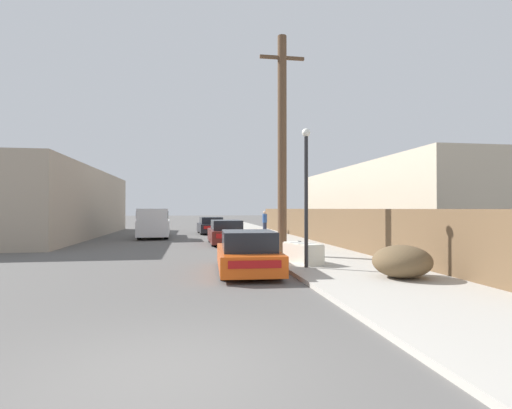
{
  "coord_description": "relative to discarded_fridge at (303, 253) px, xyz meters",
  "views": [
    {
      "loc": [
        0.32,
        -4.72,
        1.95
      ],
      "look_at": [
        2.67,
        9.9,
        2.1
      ],
      "focal_mm": 28.0,
      "sensor_mm": 36.0,
      "label": 1
    }
  ],
  "objects": [
    {
      "name": "ground_plane",
      "position": [
        -4.02,
        -8.34,
        -0.45
      ],
      "size": [
        220.0,
        220.0,
        0.0
      ],
      "primitive_type": "plane",
      "color": "#595654"
    },
    {
      "name": "wooden_fence",
      "position": [
        3.23,
        8.49,
        0.58
      ],
      "size": [
        0.08,
        31.3,
        1.82
      ],
      "primitive_type": "cube",
      "color": "brown",
      "rests_on": "sidewalk_curb"
    },
    {
      "name": "brush_pile",
      "position": [
        1.8,
        -3.23,
        0.1
      ],
      "size": [
        1.55,
        1.51,
        0.86
      ],
      "color": "brown",
      "rests_on": "sidewalk_curb"
    },
    {
      "name": "car_parked_far",
      "position": [
        -2.26,
        18.11,
        0.16
      ],
      "size": [
        2.1,
        4.22,
        1.3
      ],
      "rotation": [
        0.0,
        0.0,
        0.06
      ],
      "color": "black",
      "rests_on": "ground"
    },
    {
      "name": "discarded_fridge",
      "position": [
        0.0,
        0.0,
        0.0
      ],
      "size": [
        1.07,
        1.74,
        0.69
      ],
      "rotation": [
        0.0,
        0.0,
        0.28
      ],
      "color": "silver",
      "rests_on": "sidewalk_curb"
    },
    {
      "name": "utility_pole",
      "position": [
        -0.16,
        2.4,
        4.1
      ],
      "size": [
        1.8,
        0.36,
        8.72
      ],
      "color": "brown",
      "rests_on": "sidewalk_curb"
    },
    {
      "name": "street_lamp",
      "position": [
        -0.18,
        -1.02,
        2.21
      ],
      "size": [
        0.26,
        0.26,
        4.34
      ],
      "color": "#232326",
      "rests_on": "sidewalk_curb"
    },
    {
      "name": "building_left_block",
      "position": [
        -13.52,
        16.35,
        1.87
      ],
      "size": [
        7.0,
        20.77,
        4.64
      ],
      "primitive_type": "cube",
      "color": "tan",
      "rests_on": "ground"
    },
    {
      "name": "building_right_house",
      "position": [
        8.14,
        9.01,
        1.74
      ],
      "size": [
        6.0,
        17.44,
        4.38
      ],
      "primitive_type": "cube",
      "color": "beige",
      "rests_on": "ground"
    },
    {
      "name": "parked_sports_car_red",
      "position": [
        -2.02,
        -1.01,
        0.13
      ],
      "size": [
        1.94,
        4.3,
        1.28
      ],
      "rotation": [
        0.0,
        0.0,
        -0.04
      ],
      "color": "#E05114",
      "rests_on": "ground"
    },
    {
      "name": "car_parked_mid",
      "position": [
        -1.85,
        8.84,
        0.16
      ],
      "size": [
        1.87,
        4.23,
        1.32
      ],
      "rotation": [
        0.0,
        0.0,
        0.01
      ],
      "color": "#5B1E19",
      "rests_on": "ground"
    },
    {
      "name": "sidewalk_curb",
      "position": [
        1.28,
        15.16,
        -0.39
      ],
      "size": [
        4.2,
        63.0,
        0.12
      ],
      "primitive_type": "cube",
      "color": "#ADA89E",
      "rests_on": "ground"
    },
    {
      "name": "pedestrian",
      "position": [
        1.64,
        16.07,
        0.52
      ],
      "size": [
        0.34,
        0.34,
        1.67
      ],
      "color": "#282D42",
      "rests_on": "sidewalk_curb"
    },
    {
      "name": "pickup_truck",
      "position": [
        -6.19,
        14.12,
        0.51
      ],
      "size": [
        2.22,
        5.92,
        1.95
      ],
      "rotation": [
        0.0,
        0.0,
        3.19
      ],
      "color": "silver",
      "rests_on": "ground"
    }
  ]
}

